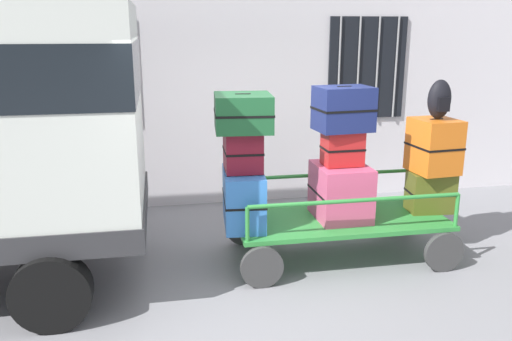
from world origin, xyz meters
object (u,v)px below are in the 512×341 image
at_px(suitcase_midleft_middle, 342,148).
at_px(suitcase_center_middle, 434,146).
at_px(suitcase_midleft_bottom, 341,192).
at_px(suitcase_midleft_top, 343,109).
at_px(suitcase_left_top, 243,113).
at_px(suitcase_center_bottom, 430,192).
at_px(backpack, 440,100).
at_px(luggage_cart, 339,224).
at_px(suitcase_left_bottom, 244,198).
at_px(suitcase_left_middle, 243,151).

xyz_separation_m(suitcase_midleft_middle, suitcase_center_middle, (1.11, 0.02, -0.02)).
bearing_deg(suitcase_center_middle, suitcase_midleft_bottom, -178.54).
bearing_deg(suitcase_midleft_top, suitcase_left_top, -177.92).
bearing_deg(suitcase_center_bottom, suitcase_left_top, -179.26).
xyz_separation_m(suitcase_midleft_bottom, backpack, (1.12, 0.01, 1.01)).
bearing_deg(suitcase_midleft_middle, backpack, 0.15).
bearing_deg(luggage_cart, suitcase_midleft_bottom, -90.00).
distance_m(luggage_cart, suitcase_midleft_middle, 0.90).
bearing_deg(suitcase_center_bottom, suitcase_midleft_top, 179.39).
xyz_separation_m(suitcase_midleft_bottom, suitcase_center_bottom, (1.11, 0.02, -0.07)).
bearing_deg(backpack, luggage_cart, 179.81).
bearing_deg(suitcase_midleft_top, suitcase_midleft_middle, -90.00).
bearing_deg(suitcase_left_bottom, suitcase_left_top, -90.00).
relative_size(suitcase_left_middle, suitcase_midleft_middle, 1.09).
xyz_separation_m(suitcase_left_bottom, suitcase_midleft_top, (1.11, 0.04, 0.94)).
xyz_separation_m(suitcase_left_top, suitcase_midleft_middle, (1.11, 0.02, -0.43)).
distance_m(suitcase_left_middle, suitcase_left_top, 0.42).
bearing_deg(suitcase_midleft_top, suitcase_left_middle, -179.59).
bearing_deg(suitcase_center_middle, suitcase_midleft_top, 179.97).
xyz_separation_m(luggage_cart, suitcase_center_middle, (1.11, 0.02, 0.88)).
xyz_separation_m(suitcase_midleft_top, suitcase_center_bottom, (1.11, -0.01, -1.01)).
height_order(luggage_cart, backpack, backpack).
distance_m(suitcase_left_middle, suitcase_center_bottom, 2.30).
relative_size(suitcase_left_top, suitcase_center_bottom, 1.19).
xyz_separation_m(luggage_cart, suitcase_center_bottom, (1.11, 0.01, 0.33)).
height_order(suitcase_midleft_bottom, suitcase_center_middle, suitcase_center_middle).
distance_m(suitcase_left_bottom, suitcase_midleft_middle, 1.22).
relative_size(suitcase_center_bottom, suitcase_center_middle, 0.87).
bearing_deg(luggage_cart, suitcase_left_middle, 179.48).
height_order(suitcase_left_top, backpack, backpack).
distance_m(suitcase_left_top, suitcase_midleft_middle, 1.19).
height_order(suitcase_center_bottom, backpack, backpack).
relative_size(suitcase_midleft_top, suitcase_center_bottom, 1.17).
height_order(suitcase_left_bottom, suitcase_midleft_bottom, suitcase_midleft_bottom).
height_order(suitcase_midleft_top, suitcase_center_bottom, suitcase_midleft_top).
bearing_deg(suitcase_left_top, suitcase_center_bottom, 0.74).
bearing_deg(suitcase_left_top, suitcase_midleft_middle, 0.80).
height_order(luggage_cart, suitcase_left_top, suitcase_left_top).
distance_m(suitcase_left_middle, suitcase_midleft_middle, 1.11).
bearing_deg(suitcase_midleft_middle, suitcase_center_bottom, 0.67).
relative_size(suitcase_left_bottom, suitcase_midleft_top, 1.26).
distance_m(suitcase_midleft_bottom, suitcase_midleft_middle, 0.50).
xyz_separation_m(suitcase_left_middle, suitcase_midleft_middle, (1.11, -0.02, -0.02)).
xyz_separation_m(suitcase_left_bottom, suitcase_center_middle, (2.23, 0.04, 0.48)).
relative_size(suitcase_left_bottom, backpack, 1.82).
relative_size(suitcase_left_middle, suitcase_left_top, 0.74).
xyz_separation_m(suitcase_left_bottom, suitcase_left_middle, (0.00, 0.03, 0.52)).
bearing_deg(suitcase_left_middle, suitcase_center_bottom, -0.10).
relative_size(suitcase_midleft_middle, suitcase_center_bottom, 0.81).
bearing_deg(backpack, suitcase_midleft_top, 178.87).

